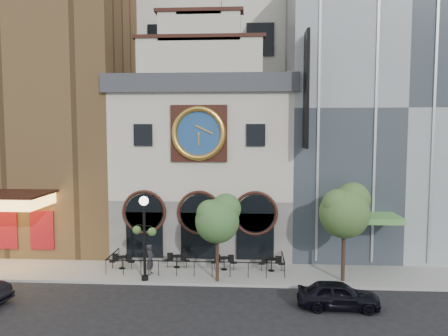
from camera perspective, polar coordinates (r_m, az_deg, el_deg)
ground at (r=25.47m, az=-4.27°, el=-15.13°), size 120.00×120.00×0.00m
sidewalk at (r=27.79m, az=-3.56°, el=-13.24°), size 44.00×5.00×0.15m
clock_building at (r=31.78m, az=-2.43°, el=1.21°), size 12.60×8.78×18.65m
theater_building at (r=37.62m, az=-22.56°, el=10.43°), size 14.00×15.60×25.00m
retail_building at (r=35.10m, az=19.71°, el=6.92°), size 14.00×14.40×20.00m
office_tower at (r=45.28m, az=-0.80°, el=19.29°), size 20.00×16.00×40.00m
cafe_railing at (r=27.63m, az=-3.56°, el=-12.20°), size 10.60×2.60×0.90m
bistro_0 at (r=28.46m, az=-13.17°, el=-11.79°), size 1.58×0.68×0.90m
bistro_1 at (r=28.10m, az=-6.18°, el=-11.90°), size 1.58×0.68×0.90m
bistro_2 at (r=27.56m, az=0.02°, el=-12.21°), size 1.58×0.68×0.90m
bistro_3 at (r=27.48m, az=6.21°, el=-12.29°), size 1.58×0.68×0.90m
car_right at (r=22.96m, az=14.71°, el=-15.75°), size 4.05×1.75×1.36m
pedestrian at (r=26.97m, az=-9.60°, el=-11.69°), size 0.51×0.71×1.81m
lamppost at (r=25.47m, az=-10.38°, el=-7.79°), size 1.48×0.91×4.87m
tree_left at (r=24.83m, az=-0.80°, el=-6.48°), size 2.60×2.50×5.01m
tree_right at (r=25.71m, az=15.54°, el=-5.22°), size 2.93×2.82×5.64m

